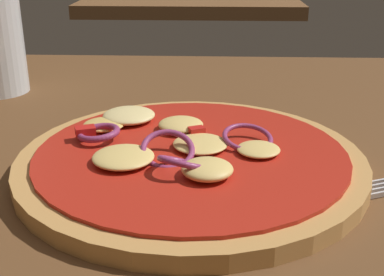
{
  "coord_description": "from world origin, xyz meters",
  "views": [
    {
      "loc": [
        0.03,
        -0.37,
        0.22
      ],
      "look_at": [
        0.01,
        0.03,
        0.06
      ],
      "focal_mm": 47.49,
      "sensor_mm": 36.0,
      "label": 1
    }
  ],
  "objects": [
    {
      "name": "dining_table",
      "position": [
        0.0,
        0.0,
        0.02
      ],
      "size": [
        1.16,
        0.85,
        0.04
      ],
      "color": "brown",
      "rests_on": "ground"
    },
    {
      "name": "pizza",
      "position": [
        0.01,
        0.01,
        0.05
      ],
      "size": [
        0.28,
        0.28,
        0.03
      ],
      "color": "tan",
      "rests_on": "dining_table"
    }
  ]
}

